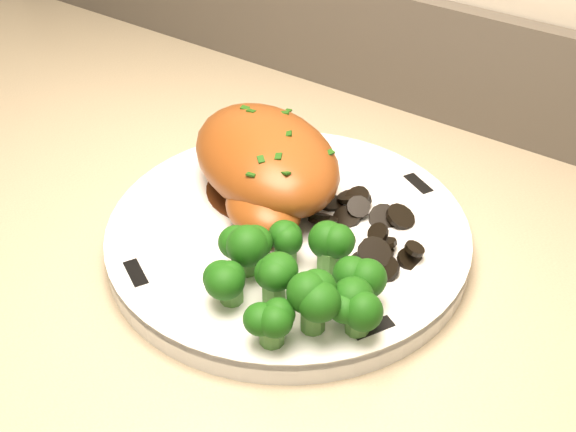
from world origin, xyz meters
The scene contains 9 objects.
plate centered at (-0.57, 1.73, 0.87)m, with size 0.29×0.29×0.02m, color silver.
rim_accent_0 centered at (-0.51, 1.84, 0.88)m, with size 0.03×0.01×0.00m, color black.
rim_accent_1 centered at (-0.68, 1.79, 0.88)m, with size 0.03×0.01×0.00m, color black.
rim_accent_2 centered at (-0.63, 1.62, 0.88)m, with size 0.03×0.01×0.00m, color black.
rim_accent_3 centered at (-0.46, 1.67, 0.88)m, with size 0.03×0.01×0.00m, color black.
gravy_pool centered at (-0.61, 1.76, 0.88)m, with size 0.10×0.10×0.00m, color #3C1B0A.
chicken_breast centered at (-0.61, 1.75, 0.91)m, with size 0.19×0.17×0.06m.
mushroom_pile centered at (-0.51, 1.75, 0.88)m, with size 0.10×0.07×0.03m.
broccoli_florets centered at (-0.51, 1.66, 0.90)m, with size 0.12×0.10×0.04m.
Camera 1 is at (-0.31, 1.36, 1.24)m, focal length 45.00 mm.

